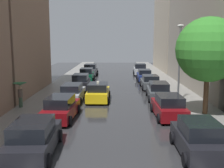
{
  "coord_description": "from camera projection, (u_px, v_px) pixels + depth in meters",
  "views": [
    {
      "loc": [
        -0.05,
        -7.29,
        5.41
      ],
      "look_at": [
        -0.38,
        22.42,
        0.67
      ],
      "focal_mm": 44.16,
      "sensor_mm": 36.0,
      "label": 1
    }
  ],
  "objects": [
    {
      "name": "parked_car_left_second",
      "position": [
        61.0,
        108.0,
        18.98
      ],
      "size": [
        2.21,
        4.71,
        1.64
      ],
      "rotation": [
        0.0,
        0.0,
        1.52
      ],
      "color": "maroon",
      "rests_on": "ground"
    },
    {
      "name": "parked_car_left_nearest",
      "position": [
        34.0,
        138.0,
        13.12
      ],
      "size": [
        2.31,
        4.82,
        1.69
      ],
      "rotation": [
        0.0,
        0.0,
        1.61
      ],
      "color": "black",
      "rests_on": "ground"
    },
    {
      "name": "lamp_post_right",
      "position": [
        180.0,
        57.0,
        23.87
      ],
      "size": [
        0.6,
        0.28,
        6.6
      ],
      "color": "#595B60",
      "rests_on": "sidewalk_right"
    },
    {
      "name": "pedestrian_foreground",
      "position": [
        20.0,
        89.0,
        21.63
      ],
      "size": [
        1.04,
        1.04,
        1.96
      ],
      "rotation": [
        0.0,
        0.0,
        3.3
      ],
      "color": "#38513D",
      "rests_on": "sidewalk_left"
    },
    {
      "name": "parked_car_right_fourth",
      "position": [
        150.0,
        82.0,
        31.09
      ],
      "size": [
        2.1,
        4.33,
        1.53
      ],
      "rotation": [
        0.0,
        0.0,
        1.57
      ],
      "color": "#474C51",
      "rests_on": "ground"
    },
    {
      "name": "parked_car_left_third",
      "position": [
        72.0,
        93.0,
        24.62
      ],
      "size": [
        2.06,
        4.75,
        1.57
      ],
      "rotation": [
        0.0,
        0.0,
        1.55
      ],
      "color": "#B2B7BF",
      "rests_on": "ground"
    },
    {
      "name": "parked_car_left_fourth",
      "position": [
        81.0,
        82.0,
        30.33
      ],
      "size": [
        2.0,
        4.15,
        1.75
      ],
      "rotation": [
        0.0,
        0.0,
        1.57
      ],
      "color": "black",
      "rests_on": "ground"
    },
    {
      "name": "parked_car_right_fifth",
      "position": [
        144.0,
        75.0,
        36.93
      ],
      "size": [
        2.02,
        4.21,
        1.55
      ],
      "rotation": [
        0.0,
        0.0,
        1.56
      ],
      "color": "navy",
      "rests_on": "ground"
    },
    {
      "name": "parked_car_right_second",
      "position": [
        169.0,
        107.0,
        19.4
      ],
      "size": [
        2.17,
        4.41,
        1.63
      ],
      "rotation": [
        0.0,
        0.0,
        1.6
      ],
      "color": "maroon",
      "rests_on": "ground"
    },
    {
      "name": "parked_car_left_fifth",
      "position": [
        87.0,
        75.0,
        36.55
      ],
      "size": [
        2.02,
        4.1,
        1.76
      ],
      "rotation": [
        0.0,
        0.0,
        1.58
      ],
      "color": "#0C4C2D",
      "rests_on": "ground"
    },
    {
      "name": "building_right_far",
      "position": [
        177.0,
        17.0,
        49.05
      ],
      "size": [
        6.0,
        15.71,
        19.06
      ],
      "primitive_type": "cube",
      "color": "#B2A38C",
      "rests_on": "ground"
    },
    {
      "name": "ground_plane",
      "position": [
        115.0,
        88.0,
        31.75
      ],
      "size": [
        28.0,
        72.0,
        0.04
      ],
      "primitive_type": "cube",
      "color": "#2D2D2F"
    },
    {
      "name": "taxi_midroad",
      "position": [
        98.0,
        92.0,
        24.74
      ],
      "size": [
        2.14,
        4.36,
        1.81
      ],
      "rotation": [
        0.0,
        0.0,
        1.55
      ],
      "color": "yellow",
      "rests_on": "ground"
    },
    {
      "name": "sidewalk_left",
      "position": [
        59.0,
        87.0,
        31.8
      ],
      "size": [
        3.0,
        72.0,
        0.15
      ],
      "primitive_type": "cube",
      "color": "gray",
      "rests_on": "ground"
    },
    {
      "name": "parked_car_left_sixth",
      "position": [
        91.0,
        70.0,
        42.65
      ],
      "size": [
        2.21,
        4.14,
        1.79
      ],
      "rotation": [
        0.0,
        0.0,
        1.55
      ],
      "color": "#474C51",
      "rests_on": "ground"
    },
    {
      "name": "parked_car_right_third",
      "position": [
        158.0,
        91.0,
        25.38
      ],
      "size": [
        2.23,
        4.67,
        1.61
      ],
      "rotation": [
        0.0,
        0.0,
        1.53
      ],
      "color": "#474C51",
      "rests_on": "ground"
    },
    {
      "name": "sidewalk_right",
      "position": [
        172.0,
        87.0,
        31.66
      ],
      "size": [
        3.0,
        72.0,
        0.15
      ],
      "primitive_type": "cube",
      "color": "gray",
      "rests_on": "ground"
    },
    {
      "name": "parked_car_right_nearest",
      "position": [
        199.0,
        139.0,
        13.04
      ],
      "size": [
        2.08,
        4.11,
        1.71
      ],
      "rotation": [
        0.0,
        0.0,
        1.57
      ],
      "color": "black",
      "rests_on": "ground"
    },
    {
      "name": "parked_car_right_sixth",
      "position": [
        140.0,
        70.0,
        43.43
      ],
      "size": [
        2.21,
        4.16,
        1.77
      ],
      "rotation": [
        0.0,
        0.0,
        1.54
      ],
      "color": "#B2B7BF",
      "rests_on": "ground"
    },
    {
      "name": "street_tree_right",
      "position": [
        208.0,
        50.0,
        19.28
      ],
      "size": [
        4.57,
        4.57,
        6.9
      ],
      "color": "#513823",
      "rests_on": "sidewalk_right"
    }
  ]
}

